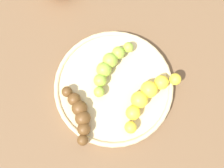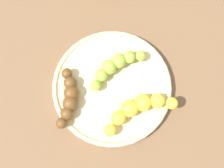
{
  "view_description": "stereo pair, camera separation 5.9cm",
  "coord_description": "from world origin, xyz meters",
  "px_view_note": "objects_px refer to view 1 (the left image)",
  "views": [
    {
      "loc": [
        -0.15,
        -0.0,
        0.61
      ],
      "look_at": [
        0.0,
        0.0,
        0.04
      ],
      "focal_mm": 47.76,
      "sensor_mm": 36.0,
      "label": 1
    },
    {
      "loc": [
        -0.13,
        -0.06,
        0.61
      ],
      "look_at": [
        0.0,
        0.0,
        0.04
      ],
      "focal_mm": 47.76,
      "sensor_mm": 36.0,
      "label": 2
    }
  ],
  "objects_px": {
    "banana_yellow": "(145,97)",
    "banana_green": "(107,66)",
    "fruit_bowl": "(112,87)",
    "banana_overripe": "(78,114)"
  },
  "relations": [
    {
      "from": "fruit_bowl",
      "to": "banana_yellow",
      "type": "bearing_deg",
      "value": -110.1
    },
    {
      "from": "fruit_bowl",
      "to": "banana_overripe",
      "type": "bearing_deg",
      "value": 132.65
    },
    {
      "from": "banana_yellow",
      "to": "banana_overripe",
      "type": "distance_m",
      "value": 0.14
    },
    {
      "from": "banana_overripe",
      "to": "fruit_bowl",
      "type": "bearing_deg",
      "value": 21.86
    },
    {
      "from": "banana_yellow",
      "to": "banana_green",
      "type": "bearing_deg",
      "value": 2.84
    },
    {
      "from": "banana_yellow",
      "to": "banana_green",
      "type": "distance_m",
      "value": 0.1
    },
    {
      "from": "fruit_bowl",
      "to": "banana_green",
      "type": "relative_size",
      "value": 2.09
    },
    {
      "from": "fruit_bowl",
      "to": "banana_green",
      "type": "height_order",
      "value": "banana_green"
    },
    {
      "from": "fruit_bowl",
      "to": "banana_yellow",
      "type": "distance_m",
      "value": 0.07
    },
    {
      "from": "banana_yellow",
      "to": "banana_overripe",
      "type": "bearing_deg",
      "value": 57.56
    }
  ]
}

